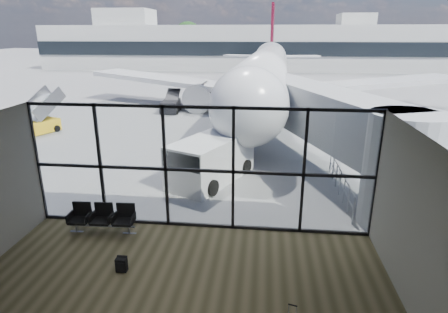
% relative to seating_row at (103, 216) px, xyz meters
% --- Properties ---
extents(ground, '(220.00, 220.00, 0.00)m').
position_rel_seating_row_xyz_m(ground, '(3.38, 40.71, -0.58)').
color(ground, slate).
rests_on(ground, ground).
extents(lounge_shell, '(12.02, 8.01, 4.51)m').
position_rel_seating_row_xyz_m(lounge_shell, '(3.38, -4.09, 2.07)').
color(lounge_shell, brown).
rests_on(lounge_shell, ground).
extents(glass_curtain_wall, '(12.10, 0.12, 4.50)m').
position_rel_seating_row_xyz_m(glass_curtain_wall, '(3.38, 0.71, 1.67)').
color(glass_curtain_wall, white).
rests_on(glass_curtain_wall, ground).
extents(jet_bridge, '(8.00, 16.50, 4.33)m').
position_rel_seating_row_xyz_m(jet_bridge, '(8.28, 7.78, 2.18)').
color(jet_bridge, '#9A9D9F').
rests_on(jet_bridge, ground).
extents(apron_railing, '(0.06, 5.46, 1.11)m').
position_rel_seating_row_xyz_m(apron_railing, '(8.98, 4.21, 0.14)').
color(apron_railing, gray).
rests_on(apron_railing, ground).
extents(far_terminal, '(80.00, 12.20, 11.00)m').
position_rel_seating_row_xyz_m(far_terminal, '(2.80, 62.68, 3.63)').
color(far_terminal, beige).
rests_on(far_terminal, ground).
extents(tree_0, '(4.95, 4.95, 7.12)m').
position_rel_seating_row_xyz_m(tree_0, '(-41.62, 72.71, 4.05)').
color(tree_0, '#382619').
rests_on(tree_0, ground).
extents(tree_1, '(5.61, 5.61, 8.07)m').
position_rel_seating_row_xyz_m(tree_1, '(-35.62, 72.71, 4.68)').
color(tree_1, '#382619').
rests_on(tree_1, ground).
extents(tree_2, '(6.27, 6.27, 9.03)m').
position_rel_seating_row_xyz_m(tree_2, '(-29.62, 72.71, 5.30)').
color(tree_2, '#382619').
rests_on(tree_2, ground).
extents(tree_3, '(4.95, 4.95, 7.12)m').
position_rel_seating_row_xyz_m(tree_3, '(-23.62, 72.71, 4.05)').
color(tree_3, '#382619').
rests_on(tree_3, ground).
extents(tree_4, '(5.61, 5.61, 8.07)m').
position_rel_seating_row_xyz_m(tree_4, '(-17.62, 72.71, 4.68)').
color(tree_4, '#382619').
rests_on(tree_4, ground).
extents(tree_5, '(6.27, 6.27, 9.03)m').
position_rel_seating_row_xyz_m(tree_5, '(-11.62, 72.71, 5.30)').
color(tree_5, '#382619').
rests_on(tree_5, ground).
extents(seating_row, '(2.35, 0.75, 1.04)m').
position_rel_seating_row_xyz_m(seating_row, '(0.00, 0.00, 0.00)').
color(seating_row, gray).
rests_on(seating_row, ground).
extents(backpack, '(0.32, 0.29, 0.48)m').
position_rel_seating_row_xyz_m(backpack, '(1.52, -2.26, -0.34)').
color(backpack, black).
rests_on(backpack, ground).
extents(airliner, '(35.16, 40.72, 10.49)m').
position_rel_seating_row_xyz_m(airliner, '(5.52, 24.80, 2.62)').
color(airliner, silver).
rests_on(airliner, ground).
extents(service_van, '(3.92, 5.24, 2.09)m').
position_rel_seating_row_xyz_m(service_van, '(3.09, 5.22, 0.50)').
color(service_van, silver).
rests_on(service_van, ground).
extents(belt_loader, '(1.75, 3.97, 1.79)m').
position_rel_seating_row_xyz_m(belt_loader, '(-2.77, 21.05, 0.02)').
color(belt_loader, black).
rests_on(belt_loader, ground).
extents(mobile_stairs, '(2.87, 3.88, 2.48)m').
position_rel_seating_row_xyz_m(mobile_stairs, '(-10.37, 12.67, 0.02)').
color(mobile_stairs, gold).
rests_on(mobile_stairs, ground).
extents(traffic_cone_a, '(0.42, 0.42, 0.60)m').
position_rel_seating_row_xyz_m(traffic_cone_a, '(5.05, 15.39, -0.29)').
color(traffic_cone_a, '#DB610B').
rests_on(traffic_cone_a, ground).
extents(traffic_cone_b, '(0.38, 0.38, 0.54)m').
position_rel_seating_row_xyz_m(traffic_cone_b, '(3.05, 13.88, -0.32)').
color(traffic_cone_b, '#FF400D').
rests_on(traffic_cone_b, ground).
extents(traffic_cone_c, '(0.39, 0.39, 0.56)m').
position_rel_seating_row_xyz_m(traffic_cone_c, '(3.28, 17.71, -0.31)').
color(traffic_cone_c, orange).
rests_on(traffic_cone_c, ground).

